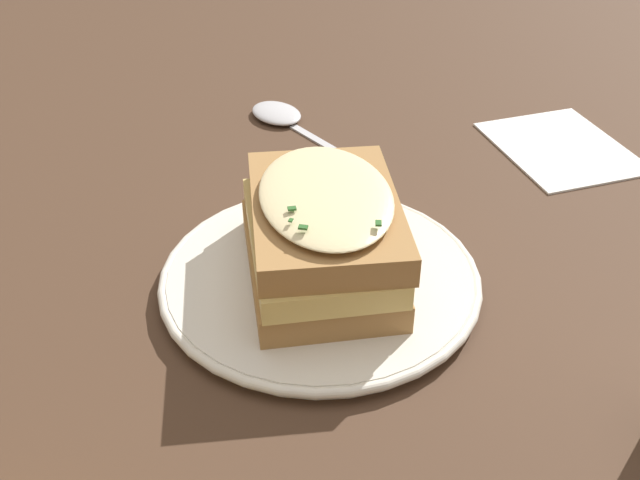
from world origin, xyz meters
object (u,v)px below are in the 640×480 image
object	(u,v)px
spoon	(282,117)
napkin	(561,147)
sandwich	(322,233)
dinner_plate	(320,279)

from	to	relation	value
spoon	napkin	distance (m)	0.28
sandwich	napkin	size ratio (longest dim) A/B	1.17
spoon	napkin	world-z (taller)	spoon
sandwich	dinner_plate	bearing A→B (deg)	115.45
napkin	sandwich	bearing A→B (deg)	133.80
sandwich	spoon	size ratio (longest dim) A/B	1.11
dinner_plate	sandwich	xyz separation A→B (m)	(0.00, -0.00, 0.04)
dinner_plate	napkin	bearing A→B (deg)	-46.31
dinner_plate	sandwich	bearing A→B (deg)	-64.55
sandwich	napkin	xyz separation A→B (m)	(0.22, -0.23, -0.05)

